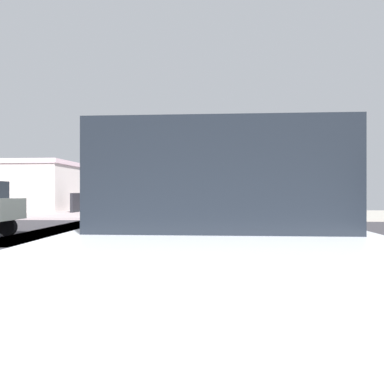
% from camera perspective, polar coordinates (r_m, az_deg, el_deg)
% --- Properties ---
extents(ground, '(90.00, 90.00, 0.05)m').
position_cam_1_polar(ground, '(18.12, -2.52, -6.05)').
color(ground, '#333135').
extents(sidewalk_corner_ne, '(12.00, 12.00, 0.14)m').
position_cam_1_polar(sidewalk_corner_ne, '(31.92, 24.02, -3.26)').
color(sidewalk_corner_ne, '#A09B91').
rests_on(sidewalk_corner_ne, ground).
extents(sidewalk_corner_nw, '(12.00, 12.00, 0.14)m').
position_cam_1_polar(sidewalk_corner_nw, '(33.50, -22.82, -3.11)').
color(sidewalk_corner_nw, '#A59597').
rests_on(sidewalk_corner_nw, ground).
extents(crosswalk_near, '(13.50, 2.00, 0.01)m').
position_cam_1_polar(crosswalk_near, '(11.00, -8.09, -9.82)').
color(crosswalk_near, white).
rests_on(crosswalk_near, ground).
extents(crosswalk_far, '(13.50, 2.00, 0.01)m').
position_cam_1_polar(crosswalk_far, '(25.38, -1.27, -4.25)').
color(crosswalk_far, white).
rests_on(crosswalk_far, ground).
extents(traffic_signal_mast, '(6.27, 0.55, 6.15)m').
position_cam_1_polar(traffic_signal_mast, '(25.43, 11.83, 5.98)').
color(traffic_signal_mast, gray).
rests_on(traffic_signal_mast, ground).
extents(street_lamp, '(1.78, 0.32, 8.38)m').
position_cam_1_polar(street_lamp, '(37.48, 12.87, 4.74)').
color(street_lamp, gray).
rests_on(street_lamp, ground).
extents(pickup_farside_1, '(2.00, 5.10, 2.35)m').
position_cam_1_polar(pickup_farside_1, '(45.69, -1.21, -0.75)').
color(pickup_farside_1, black).
rests_on(pickup_farside_1, ground).
extents(suv_queued_3, '(1.96, 4.60, 2.34)m').
position_cam_1_polar(suv_queued_3, '(35.41, -2.67, -0.80)').
color(suv_queued_3, black).
rests_on(suv_queued_3, ground).
extents(box_truck_leading_1, '(2.40, 7.20, 4.85)m').
position_cam_1_polar(box_truck_leading_1, '(43.36, -5.48, 0.89)').
color(box_truck_leading_1, black).
rests_on(box_truck_leading_1, ground).
extents(suv_trailing_4, '(1.96, 4.60, 2.34)m').
position_cam_1_polar(suv_trailing_4, '(3.80, 4.09, -7.31)').
color(suv_trailing_4, black).
rests_on(suv_trailing_4, ground).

